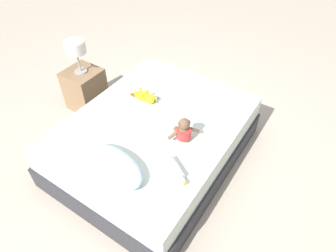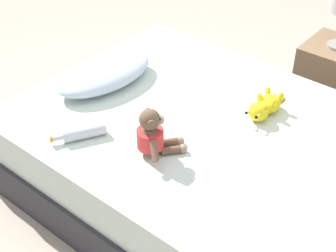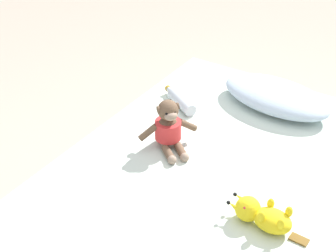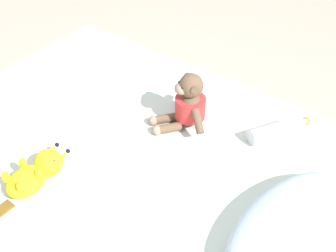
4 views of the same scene
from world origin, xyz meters
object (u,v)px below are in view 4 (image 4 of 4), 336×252
object	(u,v)px
bed	(132,208)
plush_yellow_creature	(36,173)
plush_monkey	(188,105)
pillow	(297,231)
glass_bottle	(275,131)

from	to	relation	value
bed	plush_yellow_creature	xyz separation A→B (m)	(0.25, -0.21, 0.29)
plush_monkey	pillow	bearing A→B (deg)	64.67
bed	pillow	bearing A→B (deg)	94.43
pillow	glass_bottle	xyz separation A→B (m)	(-0.41, -0.27, -0.03)
pillow	plush_yellow_creature	size ratio (longest dim) A/B	1.91
bed	pillow	world-z (taller)	pillow
plush_yellow_creature	glass_bottle	distance (m)	0.91
plush_yellow_creature	pillow	bearing A→B (deg)	109.59
plush_monkey	plush_yellow_creature	bearing A→B (deg)	-22.85
plush_monkey	plush_yellow_creature	xyz separation A→B (m)	(0.58, -0.24, -0.05)
glass_bottle	plush_monkey	bearing A→B (deg)	-67.64
pillow	bed	bearing A→B (deg)	-85.57
pillow	plush_yellow_creature	distance (m)	0.89
bed	pillow	size ratio (longest dim) A/B	2.93
bed	glass_bottle	distance (m)	0.64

